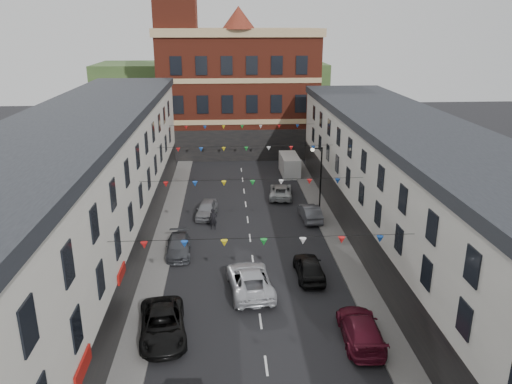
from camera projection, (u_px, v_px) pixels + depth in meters
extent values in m
plane|color=black|center=(256.00, 287.00, 32.86)|extent=(160.00, 160.00, 0.00)
cube|color=#605E5B|center=(155.00, 275.00, 34.32)|extent=(1.80, 64.00, 0.15)
cube|color=#605E5B|center=(352.00, 269.00, 35.14)|extent=(1.80, 64.00, 0.15)
cube|color=silver|center=(69.00, 215.00, 31.51)|extent=(8.00, 56.00, 10.00)
cube|color=black|center=(58.00, 132.00, 29.80)|extent=(8.40, 56.00, 0.70)
cube|color=black|center=(138.00, 262.00, 32.84)|extent=(0.12, 56.00, 3.20)
cube|color=silver|center=(433.00, 214.00, 33.08)|extent=(8.00, 56.00, 9.00)
cube|color=black|center=(441.00, 142.00, 31.53)|extent=(8.40, 56.00, 0.70)
cube|color=black|center=(369.00, 255.00, 33.76)|extent=(0.12, 56.00, 3.20)
cube|color=maroon|center=(238.00, 95.00, 66.41)|extent=(20.00, 12.00, 15.00)
cube|color=tan|center=(237.00, 32.00, 63.86)|extent=(20.60, 12.60, 1.00)
cone|color=maroon|center=(238.00, 18.00, 58.58)|extent=(4.00, 4.00, 2.60)
cube|color=maroon|center=(178.00, 62.00, 61.69)|extent=(5.00, 5.00, 24.00)
cube|color=#2D4520|center=(212.00, 91.00, 89.67)|extent=(40.00, 14.00, 10.00)
cylinder|color=black|center=(321.00, 179.00, 45.55)|extent=(0.14, 0.14, 6.00)
cylinder|color=black|center=(318.00, 148.00, 44.60)|extent=(0.90, 0.10, 0.10)
sphere|color=beige|center=(313.00, 150.00, 44.61)|extent=(0.36, 0.36, 0.36)
imported|color=black|center=(163.00, 324.00, 27.48)|extent=(3.14, 5.62, 1.49)
imported|color=#46484E|center=(179.00, 246.00, 37.40)|extent=(1.99, 4.47, 1.27)
imported|color=gray|center=(207.00, 209.00, 44.73)|extent=(2.15, 4.33, 1.42)
imported|color=maroon|center=(361.00, 329.00, 27.09)|extent=(2.30, 5.15, 1.47)
imported|color=black|center=(309.00, 267.00, 33.94)|extent=(1.81, 4.44, 1.51)
imported|color=#51535A|center=(310.00, 212.00, 43.97)|extent=(1.70, 4.29, 1.39)
imported|color=#AFB2B4|center=(281.00, 191.00, 49.73)|extent=(2.78, 4.99, 1.32)
imported|color=silver|center=(250.00, 280.00, 32.16)|extent=(3.20, 5.92, 1.58)
cube|color=silver|center=(289.00, 165.00, 57.31)|extent=(1.97, 5.02, 2.21)
imported|color=black|center=(213.00, 219.00, 41.87)|extent=(0.69, 0.47, 1.82)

